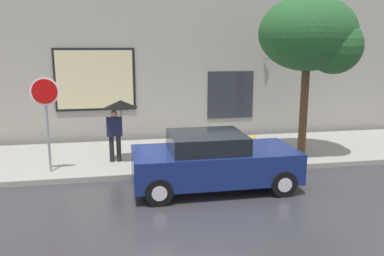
# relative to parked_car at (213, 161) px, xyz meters

# --- Properties ---
(ground_plane) EXTENTS (60.00, 60.00, 0.00)m
(ground_plane) POSITION_rel_parked_car_xyz_m (-0.64, 0.03, -0.72)
(ground_plane) COLOR #333338
(sidewalk) EXTENTS (20.00, 4.00, 0.15)m
(sidewalk) POSITION_rel_parked_car_xyz_m (-0.64, 3.03, -0.64)
(sidewalk) COLOR gray
(sidewalk) RESTS_ON ground
(building_facade) EXTENTS (20.00, 0.67, 7.00)m
(building_facade) POSITION_rel_parked_car_xyz_m (-0.66, 5.52, 2.77)
(building_facade) COLOR #9E998E
(building_facade) RESTS_ON ground
(parked_car) EXTENTS (4.09, 1.92, 1.44)m
(parked_car) POSITION_rel_parked_car_xyz_m (0.00, 0.00, 0.00)
(parked_car) COLOR navy
(parked_car) RESTS_ON ground
(fire_hydrant) EXTENTS (0.30, 0.44, 0.72)m
(fire_hydrant) POSITION_rel_parked_car_xyz_m (1.70, 1.92, -0.22)
(fire_hydrant) COLOR yellow
(fire_hydrant) RESTS_ON sidewalk
(pedestrian_with_umbrella) EXTENTS (0.98, 0.98, 1.85)m
(pedestrian_with_umbrella) POSITION_rel_parked_car_xyz_m (-2.29, 2.38, 0.90)
(pedestrian_with_umbrella) COLOR black
(pedestrian_with_umbrella) RESTS_ON sidewalk
(street_tree) EXTENTS (3.01, 2.56, 4.90)m
(street_tree) POSITION_rel_parked_car_xyz_m (3.54, 1.98, 3.11)
(street_tree) COLOR #4C3823
(street_tree) RESTS_ON sidewalk
(stop_sign) EXTENTS (0.76, 0.10, 2.61)m
(stop_sign) POSITION_rel_parked_car_xyz_m (-4.20, 1.70, 1.27)
(stop_sign) COLOR gray
(stop_sign) RESTS_ON sidewalk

